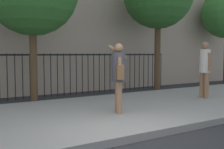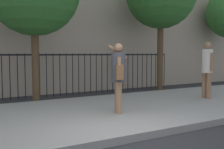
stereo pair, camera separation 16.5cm
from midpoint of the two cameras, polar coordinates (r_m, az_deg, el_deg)
The scene contains 5 objects.
ground_plane at distance 5.01m, azimuth 4.09°, elevation -14.14°, with size 60.00×60.00×0.00m, color #28282B.
sidewalk at distance 6.85m, azimuth -6.50°, elevation -8.45°, with size 28.00×4.40×0.15m, color gray.
iron_fence at distance 10.20m, azimuth -15.03°, elevation 0.99°, with size 12.03×0.04×1.60m.
pedestrian_on_phone at distance 6.61m, azimuth 2.05°, elevation 0.34°, with size 0.57×0.72×1.69m.
pedestrian_walking at distance 9.41m, azimuth 19.54°, elevation 1.68°, with size 0.36×0.49×1.82m.
Camera 2 is at (-2.63, -3.96, 1.59)m, focal length 44.17 mm.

